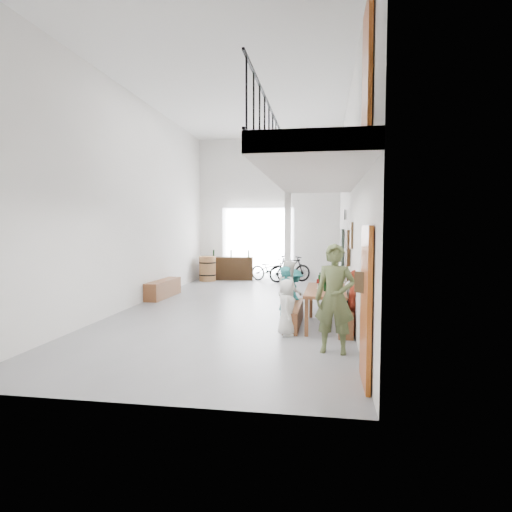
% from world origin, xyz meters
% --- Properties ---
extents(floor, '(12.00, 12.00, 0.00)m').
position_xyz_m(floor, '(0.00, 0.00, 0.00)').
color(floor, slate).
rests_on(floor, ground).
extents(room_walls, '(12.00, 12.00, 12.00)m').
position_xyz_m(room_walls, '(0.00, 0.00, 3.55)').
color(room_walls, white).
rests_on(room_walls, ground).
extents(gateway_portal, '(2.80, 0.08, 2.80)m').
position_xyz_m(gateway_portal, '(-0.40, 5.94, 1.40)').
color(gateway_portal, white).
rests_on(gateway_portal, ground).
extents(right_wall_decor, '(0.07, 8.28, 5.07)m').
position_xyz_m(right_wall_decor, '(2.70, -1.87, 1.74)').
color(right_wall_decor, '#AA491C').
rests_on(right_wall_decor, ground).
extents(balcony, '(1.52, 5.62, 4.00)m').
position_xyz_m(balcony, '(1.98, -3.13, 2.96)').
color(balcony, silver).
rests_on(balcony, ground).
extents(tasting_table, '(0.86, 2.01, 0.79)m').
position_xyz_m(tasting_table, '(2.20, -1.72, 0.71)').
color(tasting_table, brown).
rests_on(tasting_table, ground).
extents(bench_inner, '(0.33, 1.85, 0.42)m').
position_xyz_m(bench_inner, '(1.54, -1.68, 0.21)').
color(bench_inner, brown).
rests_on(bench_inner, ground).
extents(bench_wall, '(0.28, 2.11, 0.48)m').
position_xyz_m(bench_wall, '(2.57, -1.71, 0.24)').
color(bench_wall, brown).
rests_on(bench_wall, ground).
extents(tableware, '(0.53, 1.45, 0.35)m').
position_xyz_m(tableware, '(2.21, -1.65, 0.93)').
color(tableware, black).
rests_on(tableware, tasting_table).
extents(side_bench, '(0.48, 1.82, 0.51)m').
position_xyz_m(side_bench, '(-2.50, 1.27, 0.25)').
color(side_bench, brown).
rests_on(side_bench, ground).
extents(oak_barrel, '(0.64, 0.64, 0.94)m').
position_xyz_m(oak_barrel, '(-2.22, 5.12, 0.47)').
color(oak_barrel, '#98643C').
rests_on(oak_barrel, ground).
extents(serving_counter, '(1.72, 0.63, 0.89)m').
position_xyz_m(serving_counter, '(-1.41, 5.65, 0.44)').
color(serving_counter, '#3D240F').
rests_on(serving_counter, ground).
extents(counter_bottles, '(1.44, 0.11, 0.28)m').
position_xyz_m(counter_bottles, '(-1.41, 5.64, 1.03)').
color(counter_bottles, black).
rests_on(counter_bottles, serving_counter).
extents(guest_left_a, '(0.35, 0.53, 1.09)m').
position_xyz_m(guest_left_a, '(1.46, -2.55, 0.54)').
color(guest_left_a, silver).
rests_on(guest_left_a, ground).
extents(guest_left_b, '(0.43, 0.53, 1.25)m').
position_xyz_m(guest_left_b, '(1.40, -1.78, 0.63)').
color(guest_left_b, '#237577').
rests_on(guest_left_b, ground).
extents(guest_left_c, '(0.62, 0.73, 1.34)m').
position_xyz_m(guest_left_c, '(1.41, -1.26, 0.67)').
color(guest_left_c, silver).
rests_on(guest_left_c, ground).
extents(guest_left_d, '(0.54, 0.77, 1.09)m').
position_xyz_m(guest_left_d, '(1.50, -0.73, 0.54)').
color(guest_left_d, '#237577').
rests_on(guest_left_d, ground).
extents(guest_right_a, '(0.48, 0.79, 1.26)m').
position_xyz_m(guest_right_a, '(2.75, -2.31, 0.63)').
color(guest_right_a, '#AA321D').
rests_on(guest_right_a, ground).
extents(guest_right_b, '(0.52, 1.05, 1.08)m').
position_xyz_m(guest_right_b, '(2.83, -1.59, 0.54)').
color(guest_right_b, black).
rests_on(guest_right_b, ground).
extents(guest_right_c, '(0.48, 0.64, 1.21)m').
position_xyz_m(guest_right_c, '(2.80, -0.92, 0.60)').
color(guest_right_c, silver).
rests_on(guest_right_c, ground).
extents(host_standing, '(0.72, 0.53, 1.81)m').
position_xyz_m(host_standing, '(2.33, -3.56, 0.90)').
color(host_standing, '#4B552F').
rests_on(host_standing, ground).
extents(potted_plant, '(0.47, 0.42, 0.47)m').
position_xyz_m(potted_plant, '(2.45, 0.36, 0.24)').
color(potted_plant, '#22501F').
rests_on(potted_plant, ground).
extents(bicycle_near, '(1.81, 1.20, 0.90)m').
position_xyz_m(bicycle_near, '(0.18, 5.39, 0.45)').
color(bicycle_near, black).
rests_on(bicycle_near, ground).
extents(bicycle_far, '(1.69, 1.21, 1.00)m').
position_xyz_m(bicycle_far, '(0.92, 5.24, 0.50)').
color(bicycle_far, black).
rests_on(bicycle_far, ground).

